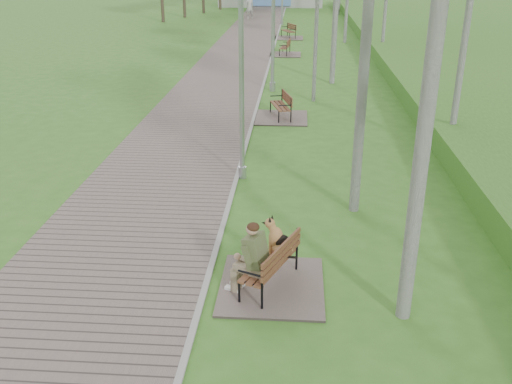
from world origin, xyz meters
TOP-DOWN VIEW (x-y plane):
  - ground at (0.00, 0.00)m, footprint 120.00×120.00m
  - walkway at (-1.75, 21.50)m, footprint 3.50×67.00m
  - kerb at (0.00, 21.50)m, footprint 0.10×67.00m
  - bench_main at (0.97, -0.70)m, footprint 1.65×1.83m
  - bench_second at (0.85, 9.38)m, footprint 1.65×1.83m
  - bench_third at (0.66, 21.66)m, footprint 1.59×1.77m
  - bench_far at (0.71, 27.88)m, footprint 1.74×1.93m
  - lamp_post_near at (0.13, 4.07)m, footprint 0.19×0.19m
  - lamp_post_second at (0.41, 13.28)m, footprint 0.23×0.23m
  - pedestrian_near at (-2.61, 38.65)m, footprint 0.80×0.68m

SIDE VIEW (x-z plane):
  - ground at x=0.00m, z-range 0.00..0.00m
  - walkway at x=-1.75m, z-range 0.00..0.04m
  - kerb at x=0.00m, z-range 0.00..0.05m
  - bench_third at x=0.66m, z-range -0.31..0.67m
  - bench_second at x=0.85m, z-range -0.32..0.69m
  - bench_far at x=0.71m, z-range -0.34..0.73m
  - bench_main at x=0.97m, z-range -0.32..1.12m
  - pedestrian_near at x=-2.61m, z-range 0.00..1.86m
  - lamp_post_near at x=0.13m, z-range -0.16..4.70m
  - lamp_post_second at x=0.41m, z-range -0.19..5.63m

